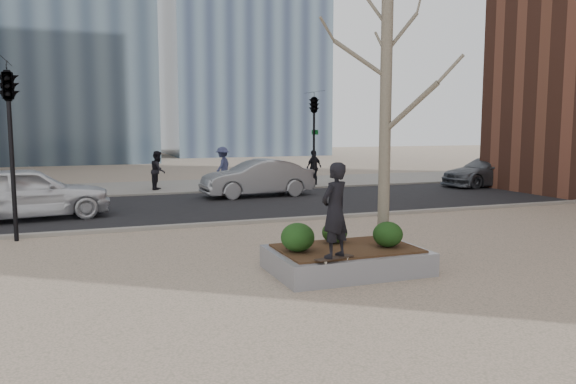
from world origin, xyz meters
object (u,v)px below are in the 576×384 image
object	(u,v)px
skateboard	(334,259)
skateboarder	(335,210)
police_car	(27,193)
planter	(346,260)

from	to	relation	value
skateboard	skateboarder	xyz separation A→B (m)	(0.00, 0.00, 0.90)
police_car	planter	bearing A→B (deg)	-152.97
skateboard	police_car	xyz separation A→B (m)	(-5.82, 9.86, 0.36)
skateboard	police_car	world-z (taller)	police_car
skateboard	skateboarder	size ratio (longest dim) A/B	0.45
planter	police_car	distance (m)	11.13
skateboarder	police_car	size ratio (longest dim) A/B	0.35
skateboard	planter	bearing A→B (deg)	37.01
planter	skateboard	bearing A→B (deg)	-128.30
skateboarder	police_car	bearing A→B (deg)	-87.02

